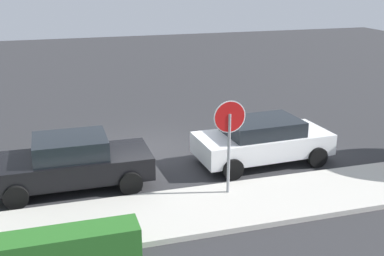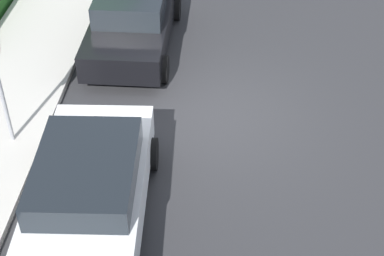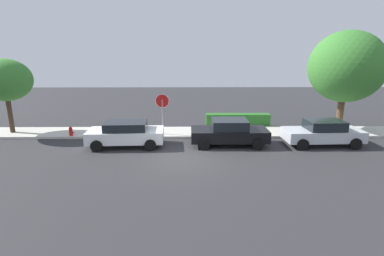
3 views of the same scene
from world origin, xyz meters
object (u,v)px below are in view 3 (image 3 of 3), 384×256
object	(u,v)px
parked_car_black	(229,132)
fire_hydrant	(71,132)
street_tree_near_corner	(347,67)
stop_sign	(162,107)
street_tree_mid_block	(5,80)
parked_car_white	(126,133)
parked_car_silver	(323,133)

from	to	relation	value
parked_car_black	fire_hydrant	distance (m)	9.79
parked_car_black	street_tree_near_corner	distance (m)	9.11
stop_sign	street_tree_near_corner	size ratio (longest dim) A/B	0.41
stop_sign	street_tree_mid_block	distance (m)	9.88
street_tree_near_corner	fire_hydrant	size ratio (longest dim) A/B	9.17
parked_car_white	parked_car_black	xyz separation A→B (m)	(5.88, 0.16, 0.00)
stop_sign	parked_car_black	size ratio (longest dim) A/B	0.62
stop_sign	street_tree_mid_block	world-z (taller)	street_tree_mid_block
parked_car_white	parked_car_black	distance (m)	5.88
parked_car_black	fire_hydrant	size ratio (longest dim) A/B	6.10
parked_car_white	street_tree_near_corner	distance (m)	14.52
parked_car_black	fire_hydrant	xyz separation A→B (m)	(-9.66, 1.53, -0.39)
stop_sign	parked_car_silver	size ratio (longest dim) A/B	0.61
parked_car_black	fire_hydrant	bearing A→B (deg)	170.99
parked_car_white	street_tree_mid_block	size ratio (longest dim) A/B	0.89
parked_car_white	stop_sign	bearing A→B (deg)	46.35
parked_car_silver	street_tree_mid_block	world-z (taller)	street_tree_mid_block
stop_sign	parked_car_white	distance (m)	3.00
stop_sign	parked_car_silver	xyz separation A→B (m)	(9.32, -1.94, -1.14)
parked_car_silver	street_tree_near_corner	world-z (taller)	street_tree_near_corner
stop_sign	fire_hydrant	size ratio (longest dim) A/B	3.77
fire_hydrant	parked_car_black	bearing A→B (deg)	-9.01
parked_car_black	parked_car_silver	size ratio (longest dim) A/B	0.99
parked_car_silver	parked_car_white	bearing A→B (deg)	-179.62
parked_car_silver	street_tree_near_corner	xyz separation A→B (m)	(2.49, 3.08, 3.52)
street_tree_mid_block	fire_hydrant	xyz separation A→B (m)	(4.03, -0.78, -3.14)
parked_car_silver	street_tree_mid_block	size ratio (longest dim) A/B	0.91
stop_sign	parked_car_silver	world-z (taller)	stop_sign
fire_hydrant	street_tree_near_corner	bearing A→B (deg)	4.79
parked_car_white	street_tree_near_corner	size ratio (longest dim) A/B	0.66
stop_sign	street_tree_mid_block	size ratio (longest dim) A/B	0.56
street_tree_near_corner	parked_car_silver	bearing A→B (deg)	-128.94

